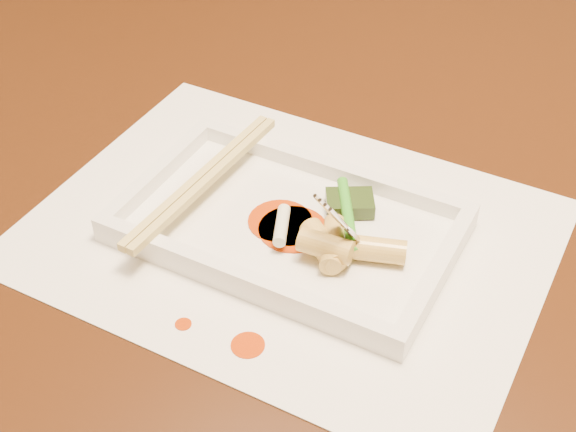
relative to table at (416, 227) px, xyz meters
The scene contains 22 objects.
table is the anchor object (origin of this frame).
placemat 0.20m from the table, 108.39° to the right, with size 0.40×0.30×0.00m, color white.
sauce_splatter_a 0.30m from the table, 95.18° to the right, with size 0.02×0.02×0.00m, color #BD3705.
sauce_splatter_b 0.31m from the table, 104.74° to the right, with size 0.01×0.01×0.00m, color #BD3705.
plate_base 0.21m from the table, 108.39° to the right, with size 0.26×0.16×0.01m, color white.
plate_rim_far 0.16m from the table, 120.81° to the right, with size 0.26×0.01×0.01m, color white.
plate_rim_near 0.27m from the table, 102.98° to the right, with size 0.26×0.01×0.01m, color white.
plate_rim_left 0.27m from the table, 137.04° to the right, with size 0.01×0.14×0.01m, color white.
plate_rim_right 0.22m from the table, 67.75° to the right, with size 0.01×0.14×0.01m, color white.
veg_piece 0.17m from the table, 99.19° to the right, with size 0.04×0.03×0.01m, color black.
scallion_white 0.23m from the table, 106.47° to the right, with size 0.01×0.01×0.04m, color #EAEACC.
scallion_green 0.19m from the table, 95.27° to the right, with size 0.01×0.01×0.09m, color #278F17.
chopstick_a 0.25m from the table, 129.45° to the right, with size 0.01×0.20×0.01m, color #CEB967.
chopstick_b 0.25m from the table, 127.77° to the right, with size 0.01×0.20×0.01m, color #CEB967.
fork 0.24m from the table, 84.48° to the right, with size 0.09×0.10×0.14m, color silver, non-canonical shape.
sauce_blob_0 0.21m from the table, 106.89° to the right, with size 0.04×0.04×0.00m, color #BD3705.
sauce_blob_1 0.21m from the table, 110.87° to the right, with size 0.05×0.05×0.00m, color #BD3705.
sauce_blob_2 0.21m from the table, 106.35° to the right, with size 0.06×0.06×0.00m, color #BD3705.
rice_cake_0 0.22m from the table, 93.39° to the right, with size 0.02×0.02×0.05m, color #D7C164.
rice_cake_1 0.22m from the table, 94.96° to the right, with size 0.02×0.02×0.05m, color #D7C164.
rice_cake_2 0.23m from the table, 93.44° to the right, with size 0.02×0.02×0.04m, color #D7C164.
rice_cake_3 0.21m from the table, 82.04° to the right, with size 0.02×0.02×0.04m, color #D7C164.
Camera 1 is at (0.17, -0.59, 1.18)m, focal length 50.00 mm.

